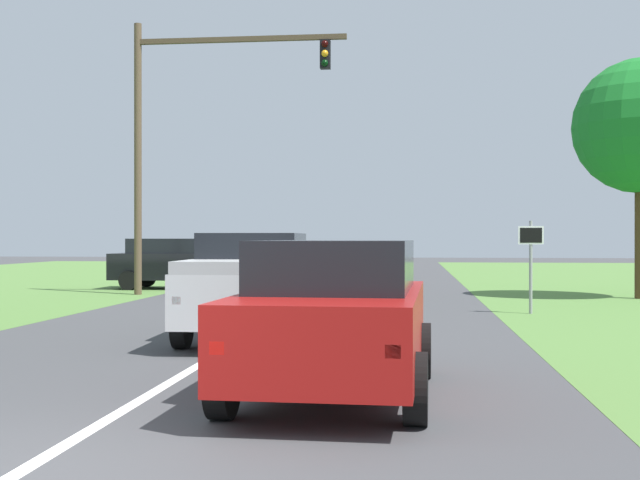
% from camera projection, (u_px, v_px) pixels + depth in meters
% --- Properties ---
extents(ground_plane, '(120.00, 120.00, 0.00)m').
position_uv_depth(ground_plane, '(268.00, 324.00, 17.46)').
color(ground_plane, '#424244').
extents(lane_centre_stripe, '(0.16, 40.41, 0.01)m').
position_uv_depth(lane_centre_stripe, '(28.00, 467.00, 6.53)').
color(lane_centre_stripe, white).
rests_on(lane_centre_stripe, ground_plane).
extents(red_suv_near, '(2.29, 4.52, 1.80)m').
position_uv_depth(red_suv_near, '(336.00, 313.00, 9.55)').
color(red_suv_near, '#9E1411').
rests_on(red_suv_near, ground_plane).
extents(pickup_truck_lead, '(2.32, 5.54, 1.92)m').
position_uv_depth(pickup_truck_lead, '(255.00, 284.00, 15.00)').
color(pickup_truck_lead, silver).
rests_on(pickup_truck_lead, ground_plane).
extents(traffic_light, '(6.89, 0.40, 8.76)m').
position_uv_depth(traffic_light, '(186.00, 118.00, 26.27)').
color(traffic_light, brown).
rests_on(traffic_light, ground_plane).
extents(keep_moving_sign, '(0.60, 0.09, 2.25)m').
position_uv_depth(keep_moving_sign, '(531.00, 254.00, 19.75)').
color(keep_moving_sign, gray).
rests_on(keep_moving_sign, ground_plane).
extents(crossing_suv_far, '(4.33, 2.16, 1.81)m').
position_uv_depth(crossing_suv_far, '(172.00, 262.00, 29.55)').
color(crossing_suv_far, black).
rests_on(crossing_suv_far, ground_plane).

